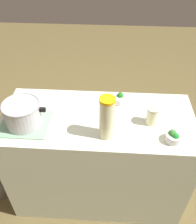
# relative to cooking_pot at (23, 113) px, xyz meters

# --- Properties ---
(ground_plane) EXTENTS (8.00, 8.00, 0.00)m
(ground_plane) POSITION_rel_cooking_pot_xyz_m (-0.49, -0.10, -1.00)
(ground_plane) COLOR brown
(counter_slab) EXTENTS (1.37, 0.62, 0.91)m
(counter_slab) POSITION_rel_cooking_pot_xyz_m (-0.49, -0.10, -0.55)
(counter_slab) COLOR beige
(counter_slab) RESTS_ON ground_plane
(dish_cloth) EXTENTS (0.33, 0.29, 0.01)m
(dish_cloth) POSITION_rel_cooking_pot_xyz_m (0.00, 0.00, -0.09)
(dish_cloth) COLOR #7EA686
(dish_cloth) RESTS_ON counter_slab
(cooking_pot) EXTENTS (0.32, 0.25, 0.17)m
(cooking_pot) POSITION_rel_cooking_pot_xyz_m (0.00, 0.00, 0.00)
(cooking_pot) COLOR #B7B7BC
(cooking_pot) RESTS_ON dish_cloth
(lemonade_pitcher) EXTENTS (0.10, 0.10, 0.30)m
(lemonade_pitcher) POSITION_rel_cooking_pot_xyz_m (-0.56, 0.07, 0.06)
(lemonade_pitcher) COLOR beige
(lemonade_pitcher) RESTS_ON counter_slab
(mason_jar) EXTENTS (0.08, 0.08, 0.13)m
(mason_jar) POSITION_rel_cooking_pot_xyz_m (-0.86, -0.06, -0.03)
(mason_jar) COLOR beige
(mason_jar) RESTS_ON counter_slab
(broccoli_bowl_front) EXTENTS (0.10, 0.10, 0.08)m
(broccoli_bowl_front) POSITION_rel_cooking_pot_xyz_m (-0.98, 0.10, -0.06)
(broccoli_bowl_front) COLOR silver
(broccoli_bowl_front) RESTS_ON counter_slab
(broccoli_bowl_center) EXTENTS (0.11, 0.11, 0.08)m
(broccoli_bowl_center) POSITION_rel_cooking_pot_xyz_m (-0.64, -0.28, -0.06)
(broccoli_bowl_center) COLOR silver
(broccoli_bowl_center) RESTS_ON counter_slab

